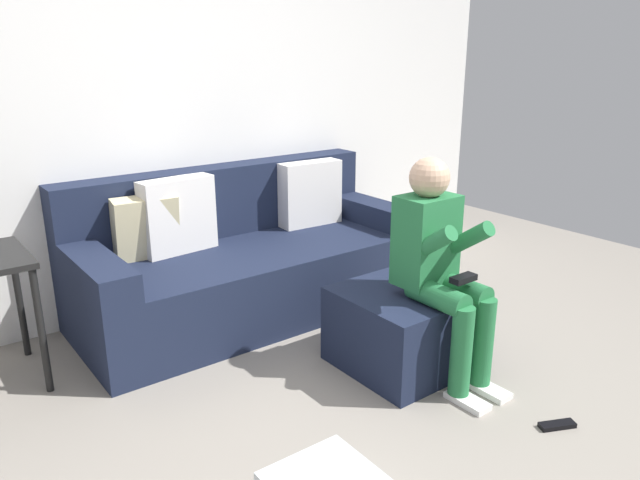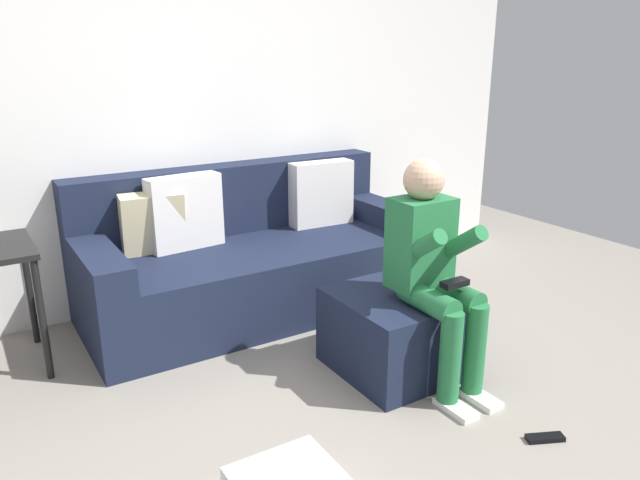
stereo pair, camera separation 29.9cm
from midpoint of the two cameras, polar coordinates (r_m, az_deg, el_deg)
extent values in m
plane|color=gray|center=(2.72, 9.42, -19.63)|extent=(7.12, 7.12, 0.00)
cube|color=white|center=(4.05, -10.47, 11.23)|extent=(5.48, 0.10, 2.42)
cube|color=#192138|center=(3.92, -3.79, -3.57)|extent=(2.17, 0.93, 0.45)
cube|color=#192138|center=(4.09, -6.32, 3.93)|extent=(2.17, 0.21, 0.46)
cube|color=#192138|center=(3.49, -18.19, -1.87)|extent=(0.21, 0.93, 0.15)
cube|color=#192138|center=(4.35, 7.58, 2.64)|extent=(0.21, 0.93, 0.15)
cube|color=beige|center=(3.73, -13.36, 1.52)|extent=(0.39, 0.20, 0.38)
cube|color=white|center=(3.78, -10.46, 2.58)|extent=(0.47, 0.19, 0.46)
cube|color=white|center=(4.23, 2.15, 4.41)|extent=(0.45, 0.17, 0.45)
cube|color=#192138|center=(3.27, 9.93, -8.56)|extent=(0.62, 0.63, 0.42)
cube|color=#26723F|center=(3.07, 12.25, -0.31)|extent=(0.29, 0.21, 0.46)
sphere|color=#D8AD8C|center=(2.99, 12.65, 5.56)|extent=(0.20, 0.20, 0.20)
cylinder|color=#26723F|center=(2.98, 13.08, -5.63)|extent=(0.12, 0.34, 0.12)
cylinder|color=#26723F|center=(2.97, 15.09, -10.71)|extent=(0.10, 0.10, 0.46)
cube|color=white|center=(3.06, 15.56, -15.14)|extent=(0.10, 0.22, 0.03)
cylinder|color=#26723F|center=(2.91, 12.34, -0.80)|extent=(0.08, 0.31, 0.25)
cylinder|color=#26723F|center=(3.09, 15.23, -4.95)|extent=(0.12, 0.34, 0.12)
cylinder|color=#26723F|center=(3.09, 17.19, -9.83)|extent=(0.10, 0.10, 0.46)
cube|color=white|center=(3.17, 17.62, -14.13)|extent=(0.10, 0.22, 0.03)
cylinder|color=#26723F|center=(3.05, 15.46, -0.64)|extent=(0.08, 0.37, 0.29)
cube|color=black|center=(2.95, 15.49, -4.01)|extent=(0.14, 0.06, 0.03)
cylinder|color=black|center=(3.32, -22.44, -7.07)|extent=(0.04, 0.04, 0.65)
cylinder|color=black|center=(3.76, -23.75, -4.38)|extent=(0.04, 0.04, 0.65)
cube|color=black|center=(3.00, 23.34, -16.88)|extent=(0.17, 0.12, 0.02)
camera|label=1|loc=(0.15, -87.50, 0.79)|focal=33.85mm
camera|label=2|loc=(0.15, 92.50, -0.79)|focal=33.85mm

